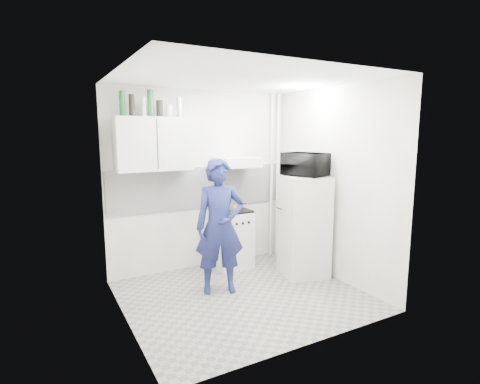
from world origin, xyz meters
TOP-DOWN VIEW (x-y plane):
  - floor at (0.00, 0.00)m, footprint 2.80×2.80m
  - ceiling at (0.00, 0.00)m, footprint 2.80×2.80m
  - wall_back at (0.00, 1.25)m, footprint 2.80×0.00m
  - wall_left at (-1.40, 0.00)m, footprint 0.00×2.60m
  - wall_right at (1.40, 0.00)m, footprint 0.00×2.60m
  - person at (-0.18, 0.26)m, footprint 0.71×0.57m
  - stove at (0.35, 1.00)m, footprint 0.53×0.53m
  - fridge at (1.10, 0.22)m, footprint 0.71×0.71m
  - stove_top at (0.35, 1.00)m, footprint 0.51×0.51m
  - saucepan at (0.38, 0.98)m, footprint 0.16×0.16m
  - microwave at (1.10, 0.22)m, footprint 0.67×0.55m
  - bottle_a at (-1.13, 1.07)m, footprint 0.07×0.07m
  - bottle_b at (-1.01, 1.07)m, footprint 0.07×0.07m
  - bottle_c at (-0.86, 1.07)m, footprint 0.06×0.06m
  - bottle_d at (-0.77, 1.07)m, footprint 0.08×0.08m
  - canister_a at (-0.65, 1.07)m, footprint 0.09×0.09m
  - canister_b at (-0.53, 1.07)m, footprint 0.09×0.09m
  - bottle_e at (-0.39, 1.07)m, footprint 0.07×0.07m
  - upper_cabinet at (-0.75, 1.07)m, footprint 1.00×0.35m
  - range_hood at (0.45, 1.00)m, footprint 0.60×0.50m
  - backsplash at (0.00, 1.24)m, footprint 2.74×0.03m
  - pipe_a at (1.30, 1.17)m, footprint 0.05×0.05m
  - pipe_b at (1.18, 1.17)m, footprint 0.04×0.04m
  - ceiling_spot_fixture at (1.00, 0.20)m, footprint 0.10×0.10m

SIDE VIEW (x-z plane):
  - floor at x=0.00m, z-range 0.00..0.00m
  - stove at x=0.35m, z-range 0.00..0.84m
  - fridge at x=1.10m, z-range 0.00..1.41m
  - person at x=-0.18m, z-range 0.00..1.69m
  - stove_top at x=0.35m, z-range 0.84..0.88m
  - saucepan at x=0.38m, z-range 0.88..0.96m
  - backsplash at x=0.00m, z-range 0.90..1.50m
  - wall_left at x=-1.40m, z-range 0.00..2.60m
  - wall_right at x=1.40m, z-range 0.00..2.60m
  - pipe_a at x=1.30m, z-range 0.00..2.60m
  - pipe_b at x=1.18m, z-range 0.00..2.60m
  - wall_back at x=0.00m, z-range -0.10..2.70m
  - microwave at x=1.10m, z-range 1.41..1.73m
  - range_hood at x=0.45m, z-range 1.50..1.64m
  - upper_cabinet at x=-0.75m, z-range 1.50..2.20m
  - canister_b at x=-0.53m, z-range 2.20..2.37m
  - canister_a at x=-0.65m, z-range 2.20..2.42m
  - bottle_c at x=-0.86m, z-range 2.20..2.45m
  - bottle_e at x=-0.39m, z-range 2.20..2.47m
  - bottle_b at x=-1.01m, z-range 2.20..2.48m
  - bottle_a at x=-1.13m, z-range 2.20..2.51m
  - bottle_d at x=-0.77m, z-range 2.20..2.54m
  - ceiling_spot_fixture at x=1.00m, z-range 2.56..2.58m
  - ceiling at x=0.00m, z-range 2.60..2.60m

